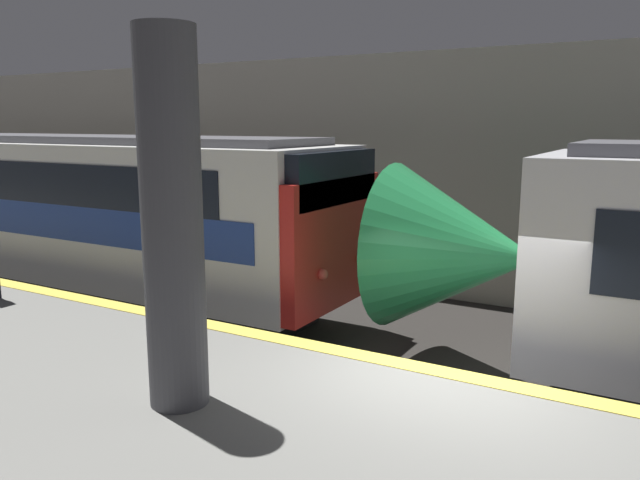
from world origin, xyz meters
TOP-DOWN VIEW (x-y plane):
  - ground_plane at (0.00, 0.00)m, footprint 120.00×120.00m
  - station_rear_barrier at (0.00, 6.57)m, footprint 50.00×0.15m
  - support_pillar_near at (-1.99, -2.13)m, footprint 0.57×0.57m

SIDE VIEW (x-z plane):
  - ground_plane at x=0.00m, z-range 0.00..0.00m
  - station_rear_barrier at x=0.00m, z-range 0.00..5.30m
  - support_pillar_near at x=-1.99m, z-range 1.13..4.66m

